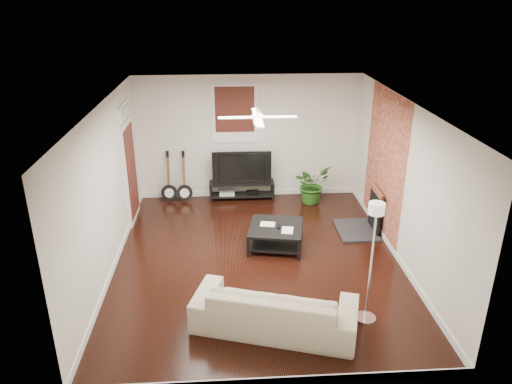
% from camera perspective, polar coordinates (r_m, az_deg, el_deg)
% --- Properties ---
extents(room, '(5.01, 6.01, 2.81)m').
position_cam_1_polar(room, '(8.16, 0.18, 0.54)').
color(room, black).
rests_on(room, ground).
extents(brick_accent, '(0.02, 2.20, 2.80)m').
position_cam_1_polar(brick_accent, '(9.56, 14.83, 3.14)').
color(brick_accent, brown).
rests_on(brick_accent, floor).
extents(fireplace, '(0.80, 1.10, 0.92)m').
position_cam_1_polar(fireplace, '(9.82, 12.70, -2.06)').
color(fireplace, black).
rests_on(fireplace, floor).
extents(window_back, '(1.00, 0.06, 1.30)m').
position_cam_1_polar(window_back, '(10.81, -2.51, 9.13)').
color(window_back, '#38160F').
rests_on(window_back, wall_back).
extents(door_left, '(0.08, 1.00, 2.50)m').
position_cam_1_polar(door_left, '(10.16, -14.58, 3.42)').
color(door_left, white).
rests_on(door_left, wall_left).
extents(tv_stand, '(1.47, 0.39, 0.41)m').
position_cam_1_polar(tv_stand, '(11.17, -1.67, 0.19)').
color(tv_stand, black).
rests_on(tv_stand, floor).
extents(tv, '(1.32, 0.17, 0.76)m').
position_cam_1_polar(tv, '(10.98, -1.70, 3.06)').
color(tv, black).
rests_on(tv, tv_stand).
extents(coffee_table, '(1.14, 1.14, 0.41)m').
position_cam_1_polar(coffee_table, '(9.14, 2.33, -5.19)').
color(coffee_table, black).
rests_on(coffee_table, floor).
extents(sofa, '(2.45, 1.53, 0.67)m').
position_cam_1_polar(sofa, '(7.03, 2.21, -13.39)').
color(sofa, tan).
rests_on(sofa, floor).
extents(floor_lamp, '(0.38, 0.38, 1.87)m').
position_cam_1_polar(floor_lamp, '(7.03, 13.33, -8.18)').
color(floor_lamp, silver).
rests_on(floor_lamp, floor).
extents(potted_plant, '(1.05, 1.03, 0.88)m').
position_cam_1_polar(potted_plant, '(10.96, 6.56, 0.92)').
color(potted_plant, '#265919').
rests_on(potted_plant, floor).
extents(guitar_left, '(0.39, 0.29, 1.17)m').
position_cam_1_polar(guitar_left, '(11.08, -10.26, 1.72)').
color(guitar_left, black).
rests_on(guitar_left, floor).
extents(guitar_right, '(0.36, 0.26, 1.17)m').
position_cam_1_polar(guitar_right, '(11.01, -8.47, 1.71)').
color(guitar_right, black).
rests_on(guitar_right, floor).
extents(ceiling_fan, '(1.24, 1.24, 0.32)m').
position_cam_1_polar(ceiling_fan, '(7.79, 0.19, 8.76)').
color(ceiling_fan, white).
rests_on(ceiling_fan, ceiling).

